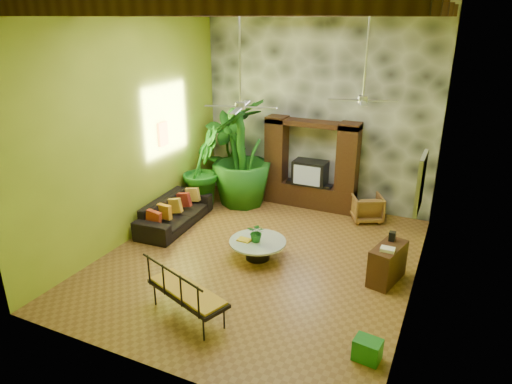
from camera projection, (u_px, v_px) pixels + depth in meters
The scene contains 22 objects.
ground at pixel (260, 258), 9.42m from camera, with size 7.00×7.00×0.00m, color brown.
back_wall at pixel (318, 109), 11.48m from camera, with size 6.00×0.02×5.00m, color olive.
left_wall at pixel (132, 126), 9.71m from camera, with size 0.02×7.00×5.00m, color olive.
right_wall at pixel (429, 160), 7.34m from camera, with size 0.02×7.00×5.00m, color olive.
stone_accent_wall at pixel (317, 109), 11.43m from camera, with size 5.98×0.10×4.98m, color #313438.
ceiling_beams at pixel (260, 9), 7.71m from camera, with size 5.95×5.36×0.22m.
entertainment_center at pixel (310, 171), 11.73m from camera, with size 2.40×0.55×2.30m.
ceiling_fan_front at pixel (240, 94), 7.94m from camera, with size 1.28×1.28×1.86m.
ceiling_fan_back at pixel (364, 89), 8.58m from camera, with size 1.28×1.28×1.86m.
wall_art_mask at pixel (163, 134), 10.68m from camera, with size 0.06×0.32×0.55m, color #F6A91D.
wall_art_painting at pixel (421, 183), 6.92m from camera, with size 0.06×0.70×0.90m, color teal.
sofa at pixel (175, 212), 10.82m from camera, with size 2.26×0.88×0.66m, color black.
wicker_armchair at pixel (367, 208), 11.09m from camera, with size 0.69×0.71×0.65m, color olive.
tall_plant_a at pixel (228, 154), 12.55m from camera, with size 1.20×0.81×2.28m, color #195616.
tall_plant_b at pixel (202, 168), 11.74m from camera, with size 1.13×0.91×2.06m, color #175819.
tall_plant_c at pixel (242, 153), 11.72m from camera, with size 1.56×1.56×2.79m, color #1B5717.
coffee_table at pixel (258, 247), 9.34m from camera, with size 1.17×1.17×0.40m.
centerpiece_plant at pixel (257, 232), 9.19m from camera, with size 0.36×0.31×0.40m, color #175B1B.
yellow_tray at pixel (244, 240), 9.29m from camera, with size 0.27×0.20×0.03m, color #FCFB1B.
iron_bench at pixel (184, 291), 7.34m from camera, with size 1.64×1.07×0.57m.
side_console at pixel (387, 263), 8.50m from camera, with size 0.41×0.91×0.73m, color #381A11.
green_bin at pixel (367, 350), 6.58m from camera, with size 0.38×0.29×0.34m, color #1F7633.
Camera 1 is at (3.44, -7.55, 4.65)m, focal length 32.00 mm.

